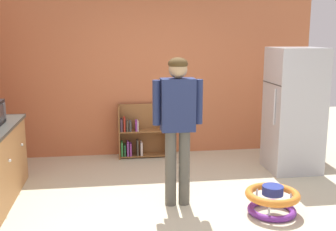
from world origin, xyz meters
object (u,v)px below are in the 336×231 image
(refrigerator, at_px, (294,110))
(baby_walker, at_px, (272,200))
(bookshelf, at_px, (140,134))
(standing_person, at_px, (178,118))

(refrigerator, distance_m, baby_walker, 1.80)
(bookshelf, bearing_deg, standing_person, -81.65)
(baby_walker, bearing_deg, refrigerator, 58.77)
(refrigerator, distance_m, bookshelf, 2.43)
(refrigerator, relative_size, bookshelf, 2.09)
(baby_walker, bearing_deg, bookshelf, 118.49)
(bookshelf, height_order, baby_walker, bookshelf)
(standing_person, bearing_deg, baby_walker, -21.33)
(bookshelf, xyz_separation_m, baby_walker, (1.30, -2.39, -0.21))
(bookshelf, distance_m, standing_person, 2.13)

